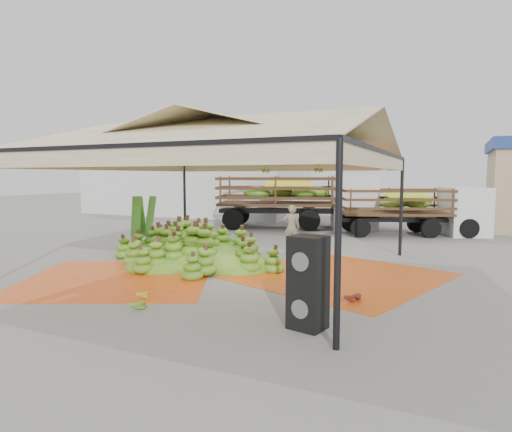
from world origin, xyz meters
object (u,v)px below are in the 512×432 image
at_px(banana_heap, 195,242).
at_px(vendor, 292,227).
at_px(truck_left, 303,195).
at_px(speaker_stack, 308,283).
at_px(truck_right, 418,206).

height_order(banana_heap, vendor, vendor).
bearing_deg(truck_left, speaker_stack, -89.83).
bearing_deg(speaker_stack, truck_right, 99.01).
bearing_deg(vendor, banana_heap, 35.31).
bearing_deg(truck_left, truck_right, -22.14).
xyz_separation_m(truck_left, truck_right, (5.17, -0.31, -0.31)).
relative_size(banana_heap, truck_left, 0.70).
relative_size(speaker_stack, vendor, 1.00).
distance_m(banana_heap, vendor, 3.57).
height_order(speaker_stack, truck_left, truck_left).
relative_size(vendor, truck_left, 0.20).
relative_size(speaker_stack, truck_left, 0.20).
xyz_separation_m(speaker_stack, truck_right, (0.77, 12.56, 0.47)).
height_order(banana_heap, speaker_stack, speaker_stack).
bearing_deg(banana_heap, vendor, 59.29).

